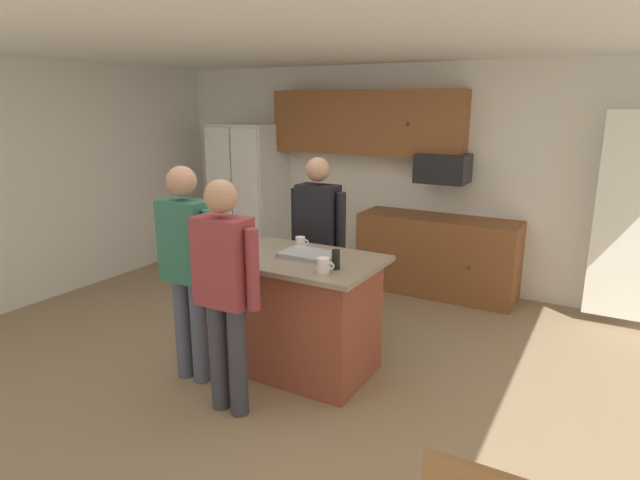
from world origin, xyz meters
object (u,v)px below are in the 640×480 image
object	(u,v)px
microwave_over_range	(443,168)
person_host_foreground	(187,260)
person_guest_by_door	(225,283)
serving_tray	(309,255)
person_elder_center	(318,234)
mug_ceramic_white	(301,242)
kitchen_island	(302,314)
mug_blue_stoneware	(324,265)
refrigerator	(250,195)
glass_pilsner	(336,260)

from	to	relation	value
microwave_over_range	person_host_foreground	bearing A→B (deg)	-109.87
person_guest_by_door	person_host_foreground	distance (m)	0.59
microwave_over_range	serving_tray	xyz separation A→B (m)	(-0.33, -2.35, -0.46)
person_elder_center	person_host_foreground	bearing A→B (deg)	-37.84
mug_ceramic_white	kitchen_island	bearing A→B (deg)	-57.44
mug_ceramic_white	mug_blue_stoneware	distance (m)	0.69
kitchen_island	mug_blue_stoneware	world-z (taller)	mug_blue_stoneware
person_elder_center	person_guest_by_door	bearing A→B (deg)	-15.06
refrigerator	person_host_foreground	world-z (taller)	refrigerator
refrigerator	glass_pilsner	xyz separation A→B (m)	(2.60, -2.40, 0.10)
person_guest_by_door	serving_tray	distance (m)	0.83
person_host_foreground	mug_blue_stoneware	world-z (taller)	person_host_foreground
serving_tray	glass_pilsner	bearing A→B (deg)	-26.77
person_host_foreground	mug_ceramic_white	distance (m)	0.96
serving_tray	kitchen_island	bearing A→B (deg)	-139.50
microwave_over_range	person_host_foreground	size ratio (longest dim) A/B	0.33
microwave_over_range	person_elder_center	xyz separation A→B (m)	(-0.65, -1.65, -0.48)
refrigerator	serving_tray	bearing A→B (deg)	-44.51
person_host_foreground	glass_pilsner	bearing A→B (deg)	-16.82
person_host_foreground	serving_tray	size ratio (longest dim) A/B	3.90
refrigerator	person_host_foreground	distance (m)	3.22
mug_blue_stoneware	serving_tray	xyz separation A→B (m)	(-0.29, 0.28, -0.03)
person_guest_by_door	glass_pilsner	size ratio (longest dim) A/B	11.52
serving_tray	person_host_foreground	bearing A→B (deg)	-141.01
person_guest_by_door	mug_blue_stoneware	size ratio (longest dim) A/B	12.55
serving_tray	person_guest_by_door	bearing A→B (deg)	-102.83
refrigerator	mug_blue_stoneware	size ratio (longest dim) A/B	14.10
microwave_over_range	person_elder_center	distance (m)	1.83
refrigerator	person_elder_center	world-z (taller)	refrigerator
microwave_over_range	mug_ceramic_white	distance (m)	2.26
person_elder_center	mug_ceramic_white	world-z (taller)	person_elder_center
person_elder_center	person_guest_by_door	xyz separation A→B (m)	(0.14, -1.52, -0.00)
kitchen_island	serving_tray	xyz separation A→B (m)	(0.05, 0.04, 0.50)
person_host_foreground	mug_ceramic_white	world-z (taller)	person_host_foreground
person_guest_by_door	person_host_foreground	world-z (taller)	person_host_foreground
person_guest_by_door	mug_blue_stoneware	xyz separation A→B (m)	(0.48, 0.53, 0.06)
refrigerator	kitchen_island	xyz separation A→B (m)	(2.22, -2.27, -0.45)
mug_ceramic_white	glass_pilsner	size ratio (longest dim) A/B	0.85
person_host_foreground	serving_tray	world-z (taller)	person_host_foreground
kitchen_island	glass_pilsner	bearing A→B (deg)	-18.16
mug_ceramic_white	serving_tray	distance (m)	0.29
mug_ceramic_white	glass_pilsner	bearing A→B (deg)	-34.56
refrigerator	mug_blue_stoneware	bearing A→B (deg)	-44.47
person_elder_center	serving_tray	size ratio (longest dim) A/B	3.83
refrigerator	mug_ceramic_white	bearing A→B (deg)	-44.50
refrigerator	person_host_foreground	bearing A→B (deg)	-61.49
person_elder_center	person_host_foreground	world-z (taller)	person_host_foreground
person_host_foreground	serving_tray	distance (m)	0.95
microwave_over_range	kitchen_island	distance (m)	2.60
refrigerator	kitchen_island	bearing A→B (deg)	-45.66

